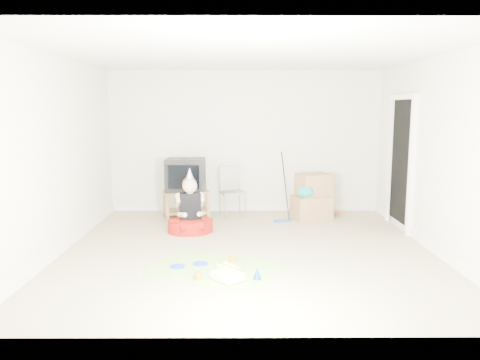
{
  "coord_description": "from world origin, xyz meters",
  "views": [
    {
      "loc": [
        -0.13,
        -6.18,
        1.9
      ],
      "look_at": [
        -0.1,
        0.4,
        0.9
      ],
      "focal_mm": 35.0,
      "sensor_mm": 36.0,
      "label": 1
    }
  ],
  "objects_px": {
    "tv_stand": "(186,202)",
    "cardboard_boxes": "(312,198)",
    "crt_tv": "(186,175)",
    "folding_chair": "(233,192)",
    "seated_woman": "(190,218)",
    "birthday_cake": "(228,277)"
  },
  "relations": [
    {
      "from": "tv_stand",
      "to": "cardboard_boxes",
      "type": "xyz_separation_m",
      "value": [
        2.2,
        -0.13,
        0.1
      ]
    },
    {
      "from": "crt_tv",
      "to": "folding_chair",
      "type": "bearing_deg",
      "value": 4.77
    },
    {
      "from": "crt_tv",
      "to": "folding_chair",
      "type": "distance_m",
      "value": 0.89
    },
    {
      "from": "tv_stand",
      "to": "seated_woman",
      "type": "bearing_deg",
      "value": -80.05
    },
    {
      "from": "crt_tv",
      "to": "seated_woman",
      "type": "relative_size",
      "value": 0.65
    },
    {
      "from": "seated_woman",
      "to": "crt_tv",
      "type": "bearing_deg",
      "value": 99.95
    },
    {
      "from": "folding_chair",
      "to": "seated_woman",
      "type": "height_order",
      "value": "seated_woman"
    },
    {
      "from": "tv_stand",
      "to": "folding_chair",
      "type": "distance_m",
      "value": 0.84
    },
    {
      "from": "tv_stand",
      "to": "cardboard_boxes",
      "type": "height_order",
      "value": "cardboard_boxes"
    },
    {
      "from": "cardboard_boxes",
      "to": "birthday_cake",
      "type": "bearing_deg",
      "value": -115.39
    },
    {
      "from": "tv_stand",
      "to": "crt_tv",
      "type": "xyz_separation_m",
      "value": [
        0.0,
        0.0,
        0.48
      ]
    },
    {
      "from": "tv_stand",
      "to": "folding_chair",
      "type": "relative_size",
      "value": 0.96
    },
    {
      "from": "crt_tv",
      "to": "cardboard_boxes",
      "type": "xyz_separation_m",
      "value": [
        2.2,
        -0.13,
        -0.38
      ]
    },
    {
      "from": "birthday_cake",
      "to": "crt_tv",
      "type": "bearing_deg",
      "value": 104.49
    },
    {
      "from": "tv_stand",
      "to": "birthday_cake",
      "type": "xyz_separation_m",
      "value": [
        0.8,
        -3.09,
        -0.24
      ]
    },
    {
      "from": "tv_stand",
      "to": "cardboard_boxes",
      "type": "relative_size",
      "value": 1.09
    },
    {
      "from": "folding_chair",
      "to": "cardboard_boxes",
      "type": "height_order",
      "value": "folding_chair"
    },
    {
      "from": "folding_chair",
      "to": "seated_woman",
      "type": "relative_size",
      "value": 0.9
    },
    {
      "from": "cardboard_boxes",
      "to": "seated_woman",
      "type": "height_order",
      "value": "seated_woman"
    },
    {
      "from": "cardboard_boxes",
      "to": "tv_stand",
      "type": "bearing_deg",
      "value": 176.51
    },
    {
      "from": "seated_woman",
      "to": "birthday_cake",
      "type": "distance_m",
      "value": 2.2
    },
    {
      "from": "tv_stand",
      "to": "cardboard_boxes",
      "type": "distance_m",
      "value": 2.21
    }
  ]
}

